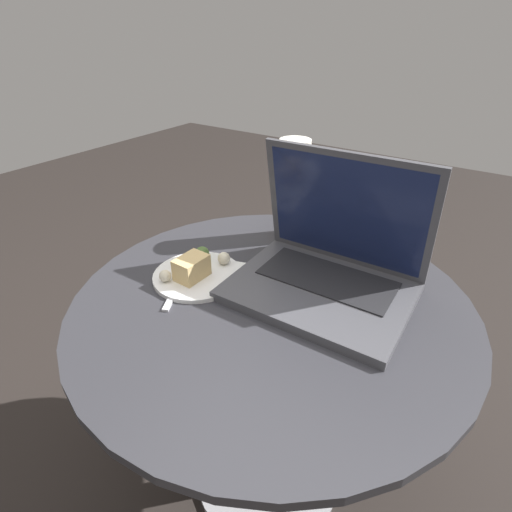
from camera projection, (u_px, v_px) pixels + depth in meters
ground_plane at (267, 471)px, 1.06m from camera, size 6.00×6.00×0.00m
table at (270, 347)px, 0.83m from camera, size 0.76×0.76×0.57m
napkin at (210, 272)px, 0.84m from camera, size 0.18×0.15×0.00m
laptop at (328, 264)px, 0.77m from camera, size 0.34×0.26×0.26m
beer_glass at (293, 191)px, 0.92m from camera, size 0.07×0.07×0.24m
snack_plate at (197, 271)px, 0.82m from camera, size 0.18×0.18×0.05m
fork at (180, 281)px, 0.81m from camera, size 0.09×0.16×0.00m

